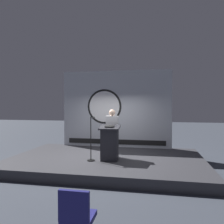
# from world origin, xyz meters

# --- Properties ---
(ground_plane) EXTENTS (40.00, 40.00, 0.00)m
(ground_plane) POSITION_xyz_m (0.00, 0.00, 0.00)
(ground_plane) COLOR #383D47
(stage_platform) EXTENTS (6.40, 4.00, 0.30)m
(stage_platform) POSITION_xyz_m (0.00, 0.00, 0.15)
(stage_platform) COLOR #333338
(stage_platform) RESTS_ON ground
(banner_display) EXTENTS (4.58, 0.12, 3.19)m
(banner_display) POSITION_xyz_m (-0.02, 1.85, 1.89)
(banner_display) COLOR #B2B7C1
(banner_display) RESTS_ON stage_platform
(podium) EXTENTS (0.64, 0.50, 1.13)m
(podium) POSITION_xyz_m (0.20, -0.44, 0.85)
(podium) COLOR #26262B
(podium) RESTS_ON stage_platform
(speaker_person) EXTENTS (0.40, 0.26, 1.61)m
(speaker_person) POSITION_xyz_m (0.19, 0.04, 1.12)
(speaker_person) COLOR black
(speaker_person) RESTS_ON stage_platform
(microphone_stand) EXTENTS (0.24, 0.50, 1.40)m
(microphone_stand) POSITION_xyz_m (-0.38, -0.54, 0.78)
(microphone_stand) COLOR black
(microphone_stand) RESTS_ON stage_platform
(audience_chair_left) EXTENTS (0.44, 0.45, 0.89)m
(audience_chair_left) POSITION_xyz_m (0.50, -4.27, 0.49)
(audience_chair_left) COLOR black
(audience_chair_left) RESTS_ON ground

